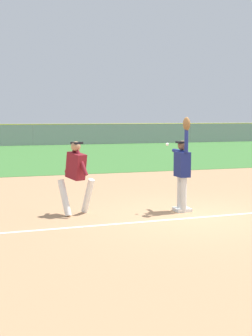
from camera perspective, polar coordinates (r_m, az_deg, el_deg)
The scene contains 11 objects.
ground_plane at distance 11.26m, azimuth 7.59°, elevation -5.63°, with size 84.11×84.11×0.00m, color tan.
outfield_grass at distance 28.86m, azimuth -8.54°, elevation 1.56°, with size 55.10×19.91×0.01m, color #3D7533.
chalk_foul_line at distance 9.84m, azimuth -12.76°, elevation -7.43°, with size 12.00×0.10×0.01m, color white.
first_base at distance 11.73m, azimuth 6.70°, elevation -4.94°, with size 0.38×0.38×0.08m, color white.
fielder at distance 11.51m, azimuth 6.76°, elevation 0.28°, with size 0.28×0.89×2.28m.
runner at distance 11.15m, azimuth -5.98°, elevation -0.54°, with size 0.89×0.80×1.72m.
baseball at distance 11.39m, azimuth 4.95°, elevation 2.84°, with size 0.07×0.07×0.07m, color white.
outfield_fence at distance 38.65m, azimuth -11.05°, elevation 3.93°, with size 55.18×0.08×1.70m.
parked_car_tan at distance 42.34m, azimuth -10.60°, elevation 3.88°, with size 4.57×2.47×1.25m.
parked_car_white at distance 42.87m, azimuth -4.35°, elevation 4.00°, with size 4.52×2.35×1.25m.
parked_car_silver at distance 45.00m, azimuth 1.58°, elevation 4.12°, with size 4.53×2.37×1.25m.
Camera 1 is at (-4.82, -9.92, 2.29)m, focal length 51.04 mm.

